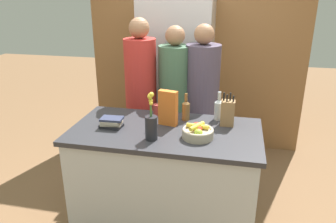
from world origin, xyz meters
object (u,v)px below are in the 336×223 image
person_at_sink (141,92)px  person_in_red_tee (202,98)px  refrigerator (177,80)px  book_stack (112,122)px  knife_block (228,113)px  cereal_box (167,108)px  coffee_mug (157,110)px  flower_vase (151,124)px  person_in_blue (175,98)px  fruit_bowl (198,132)px  bottle_vinegar (186,110)px  bottle_oil (219,109)px

person_at_sink → person_in_red_tee: 0.64m
person_at_sink → person_in_red_tee: person_at_sink is taller
refrigerator → book_stack: bearing=-100.3°
knife_block → person_in_red_tee: person_in_red_tee is taller
cereal_box → coffee_mug: bearing=124.7°
refrigerator → coffee_mug: 1.13m
knife_block → flower_vase: size_ratio=0.75×
cereal_box → book_stack: (-0.45, -0.16, -0.11)m
person_in_blue → person_in_red_tee: size_ratio=0.99×
fruit_bowl → cereal_box: (-0.28, 0.20, 0.10)m
flower_vase → person_in_red_tee: size_ratio=0.22×
flower_vase → coffee_mug: bearing=99.0°
fruit_bowl → person_at_sink: person_at_sink is taller
person_in_blue → person_in_red_tee: 0.28m
knife_block → book_stack: (-0.95, -0.25, -0.07)m
fruit_bowl → book_stack: (-0.73, 0.05, -0.01)m
knife_block → flower_vase: 0.69m
bottle_vinegar → person_in_blue: bearing=110.8°
cereal_box → book_stack: cereal_box is taller
book_stack → person_at_sink: (0.02, 0.78, 0.03)m
refrigerator → knife_block: size_ratio=6.73×
refrigerator → book_stack: size_ratio=9.75×
flower_vase → bottle_oil: (0.48, 0.52, -0.02)m
bottle_oil → person_in_blue: (-0.49, 0.47, -0.08)m
cereal_box → person_in_blue: size_ratio=0.18×
book_stack → person_in_blue: bearing=65.7°
cereal_box → book_stack: bearing=-160.8°
person_at_sink → bottle_oil: bearing=-3.9°
book_stack → person_in_blue: person_in_blue is taller
cereal_box → person_at_sink: 0.76m
cereal_box → person_at_sink: size_ratio=0.17×
coffee_mug → person_in_red_tee: 0.61m
flower_vase → cereal_box: flower_vase is taller
book_stack → refrigerator: bearing=79.7°
flower_vase → person_in_blue: size_ratio=0.22×
bottle_oil → person_at_sink: size_ratio=0.14×
knife_block → book_stack: bearing=-165.0°
bottle_oil → person_in_blue: 0.68m
cereal_box → bottle_vinegar: bearing=45.9°
bottle_oil → person_in_red_tee: (-0.20, 0.48, -0.07)m
cereal_box → person_in_red_tee: bearing=72.9°
cereal_box → bottle_vinegar: size_ratio=1.24×
bottle_vinegar → person_in_blue: size_ratio=0.14×
flower_vase → person_in_red_tee: bearing=74.8°
knife_block → bottle_vinegar: (-0.36, 0.04, -0.02)m
bottle_oil → fruit_bowl: bearing=-107.6°
fruit_bowl → book_stack: size_ratio=1.25×
bottle_oil → flower_vase: bearing=-132.3°
person_in_blue → book_stack: bearing=-97.5°
person_in_red_tee → book_stack: bearing=-140.7°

